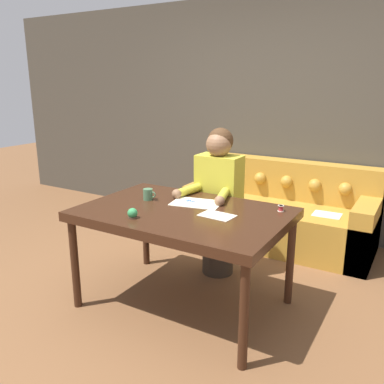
# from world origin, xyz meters

# --- Properties ---
(ground_plane) EXTENTS (16.00, 16.00, 0.00)m
(ground_plane) POSITION_xyz_m (0.00, 0.00, 0.00)
(ground_plane) COLOR brown
(wall_back) EXTENTS (8.00, 0.06, 2.60)m
(wall_back) POSITION_xyz_m (0.00, 2.09, 1.30)
(wall_back) COLOR #474238
(wall_back) RESTS_ON ground_plane
(dining_table) EXTENTS (1.51, 1.01, 0.78)m
(dining_table) POSITION_xyz_m (0.10, 0.07, 0.71)
(dining_table) COLOR #381E11
(dining_table) RESTS_ON ground_plane
(couch) EXTENTS (1.90, 0.83, 0.85)m
(couch) POSITION_xyz_m (0.32, 1.68, 0.31)
(couch) COLOR #B7842D
(couch) RESTS_ON ground_plane
(person) EXTENTS (0.46, 0.58, 1.31)m
(person) POSITION_xyz_m (0.07, 0.69, 0.67)
(person) COLOR #33281E
(person) RESTS_ON ground_plane
(pattern_paper_main) EXTENTS (0.42, 0.32, 0.00)m
(pattern_paper_main) POSITION_xyz_m (0.10, 0.26, 0.78)
(pattern_paper_main) COLOR beige
(pattern_paper_main) RESTS_ON dining_table
(pattern_paper_offcut) EXTENTS (0.25, 0.18, 0.00)m
(pattern_paper_offcut) POSITION_xyz_m (0.37, 0.08, 0.78)
(pattern_paper_offcut) COLOR beige
(pattern_paper_offcut) RESTS_ON dining_table
(scissors) EXTENTS (0.22, 0.07, 0.01)m
(scissors) POSITION_xyz_m (0.06, 0.28, 0.78)
(scissors) COLOR silver
(scissors) RESTS_ON dining_table
(mug) EXTENTS (0.11, 0.08, 0.09)m
(mug) POSITION_xyz_m (-0.28, 0.15, 0.82)
(mug) COLOR #47704C
(mug) RESTS_ON dining_table
(thread_spool) EXTENTS (0.04, 0.04, 0.05)m
(thread_spool) POSITION_xyz_m (0.73, 0.40, 0.80)
(thread_spool) COLOR red
(thread_spool) RESTS_ON dining_table
(pin_cushion) EXTENTS (0.07, 0.07, 0.07)m
(pin_cushion) POSITION_xyz_m (-0.11, -0.27, 0.81)
(pin_cushion) COLOR #4C3828
(pin_cushion) RESTS_ON dining_table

